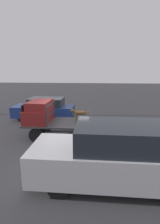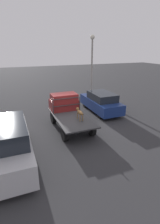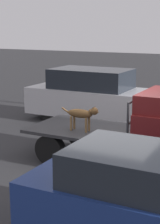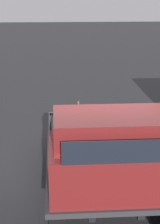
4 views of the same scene
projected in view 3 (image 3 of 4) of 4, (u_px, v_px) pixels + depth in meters
name	position (u px, v px, depth m)	size (l,w,h in m)	color
ground_plane	(111.00, 162.00, 9.58)	(80.00, 80.00, 0.00)	#2D2D30
flatbed_truck	(111.00, 140.00, 9.45)	(4.19, 1.96, 0.84)	black
truck_headboard	(141.00, 109.00, 8.91)	(0.04, 1.84, 0.96)	#2D2D30
dog	(83.00, 114.00, 9.31)	(1.06, 0.23, 0.67)	brown
parked_sedan	(155.00, 202.00, 5.68)	(4.26, 1.74, 1.57)	black
parked_pickup_far	(96.00, 96.00, 13.55)	(5.08, 1.93, 1.92)	black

